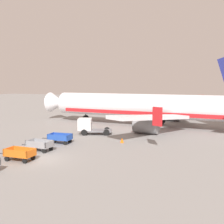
# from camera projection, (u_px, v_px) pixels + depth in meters

# --- Properties ---
(ground_plane) EXTENTS (220.00, 220.00, 0.00)m
(ground_plane) POSITION_uv_depth(u_px,v_px,m) (42.00, 159.00, 24.63)
(ground_plane) COLOR gray
(airplane) EXTENTS (37.55, 30.29, 11.34)m
(airplane) POSITION_uv_depth(u_px,v_px,m) (149.00, 107.00, 43.32)
(airplane) COLOR silver
(airplane) RESTS_ON ground
(baggage_cart_second_in_row) EXTENTS (3.59, 1.58, 1.07)m
(baggage_cart_second_in_row) POSITION_uv_depth(u_px,v_px,m) (20.00, 154.00, 24.17)
(baggage_cart_second_in_row) COLOR orange
(baggage_cart_second_in_row) RESTS_ON ground
(baggage_cart_third_in_row) EXTENTS (3.56, 1.42, 1.07)m
(baggage_cart_third_in_row) POSITION_uv_depth(u_px,v_px,m) (40.00, 145.00, 27.58)
(baggage_cart_third_in_row) COLOR gray
(baggage_cart_third_in_row) RESTS_ON ground
(baggage_cart_fourth_in_row) EXTENTS (3.61, 1.67, 1.07)m
(baggage_cart_fourth_in_row) POSITION_uv_depth(u_px,v_px,m) (60.00, 138.00, 31.04)
(baggage_cart_fourth_in_row) COLOR #234CB2
(baggage_cart_fourth_in_row) RESTS_ON ground
(service_truck_beside_carts) EXTENTS (4.77, 3.48, 2.10)m
(service_truck_beside_carts) POSITION_uv_depth(u_px,v_px,m) (89.00, 126.00, 36.44)
(service_truck_beside_carts) COLOR slate
(service_truck_beside_carts) RESTS_ON ground
(traffic_cone_near_plane) EXTENTS (0.46, 0.46, 0.60)m
(traffic_cone_near_plane) POSITION_uv_depth(u_px,v_px,m) (79.00, 126.00, 41.20)
(traffic_cone_near_plane) COLOR orange
(traffic_cone_near_plane) RESTS_ON ground
(traffic_cone_mid_apron) EXTENTS (0.43, 0.43, 0.56)m
(traffic_cone_mid_apron) POSITION_uv_depth(u_px,v_px,m) (122.00, 140.00, 31.39)
(traffic_cone_mid_apron) COLOR orange
(traffic_cone_mid_apron) RESTS_ON ground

